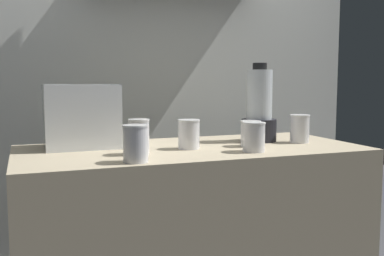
{
  "coord_description": "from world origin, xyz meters",
  "views": [
    {
      "loc": [
        -0.64,
        -1.74,
        1.18
      ],
      "look_at": [
        0.0,
        0.0,
        0.98
      ],
      "focal_mm": 42.52,
      "sensor_mm": 36.0,
      "label": 1
    }
  ],
  "objects": [
    {
      "name": "juice_cup_pomegranate_rightmost",
      "position": [
        0.5,
        -0.03,
        0.95
      ],
      "size": [
        0.09,
        0.09,
        0.12
      ],
      "color": "white",
      "rests_on": "counter"
    },
    {
      "name": "juice_cup_beet_right",
      "position": [
        0.19,
        -0.19,
        0.95
      ],
      "size": [
        0.09,
        0.09,
        0.11
      ],
      "color": "white",
      "rests_on": "counter"
    },
    {
      "name": "blender_pitcher",
      "position": [
        0.35,
        0.07,
        1.04
      ],
      "size": [
        0.16,
        0.16,
        0.35
      ],
      "color": "black",
      "rests_on": "counter"
    },
    {
      "name": "counter",
      "position": [
        0.0,
        0.0,
        0.45
      ],
      "size": [
        1.4,
        0.64,
        0.9
      ],
      "primitive_type": "cube",
      "color": "tan",
      "rests_on": "ground_plane"
    },
    {
      "name": "juice_cup_carrot_far_left",
      "position": [
        -0.3,
        -0.25,
        0.96
      ],
      "size": [
        0.09,
        0.09,
        0.13
      ],
      "color": "white",
      "rests_on": "counter"
    },
    {
      "name": "juice_cup_pomegranate_middle",
      "position": [
        -0.03,
        -0.03,
        0.95
      ],
      "size": [
        0.09,
        0.09,
        0.12
      ],
      "color": "white",
      "rests_on": "counter"
    },
    {
      "name": "carrot_display_bin",
      "position": [
        -0.43,
        0.16,
        0.98
      ],
      "size": [
        0.29,
        0.22,
        0.26
      ],
      "color": "white",
      "rests_on": "counter"
    },
    {
      "name": "juice_cup_pomegranate_left",
      "position": [
        -0.25,
        -0.1,
        0.96
      ],
      "size": [
        0.08,
        0.08,
        0.13
      ],
      "color": "white",
      "rests_on": "counter"
    },
    {
      "name": "back_wall_unit",
      "position": [
        0.0,
        0.77,
        1.27
      ],
      "size": [
        2.6,
        0.24,
        2.5
      ],
      "color": "silver",
      "rests_on": "ground_plane"
    },
    {
      "name": "juice_cup_carrot_far_right",
      "position": [
        0.24,
        -0.06,
        0.95
      ],
      "size": [
        0.09,
        0.09,
        0.11
      ],
      "color": "white",
      "rests_on": "counter"
    }
  ]
}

